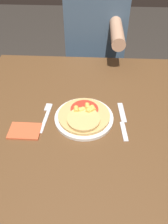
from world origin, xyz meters
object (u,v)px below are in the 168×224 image
Objects in this scene: person_diner at (95,46)px; plate at (84,118)px; dining_table at (82,133)px; knife at (123,121)px; pizza at (84,115)px; fork at (46,115)px.

plate is at bearing -92.78° from person_diner.
dining_table is 4.64× the size of knife.
fork is at bearing 174.75° from pizza.
knife is (0.32, -0.02, 0.00)m from fork.
person_diner reaches higher than pizza.
dining_table is at bearing 169.72° from knife.
dining_table is at bearing 114.48° from pizza.
knife is at bearing -3.12° from fork.
fork is 0.80× the size of knife.
dining_table is 0.14m from pizza.
plate is 0.16m from knife.
pizza is 0.77m from person_diner.
pizza is at bearing -92.72° from person_diner.
person_diner is (0.05, 0.74, 0.07)m from dining_table.
pizza is 0.16m from fork.
pizza is 1.21× the size of fork.
plate is 1.14× the size of pizza.
plate is (0.01, -0.02, 0.12)m from dining_table.
plate is at bearing 98.38° from pizza.
fork is at bearing -104.70° from person_diner.
fork is 0.32m from knife.
dining_table is 0.83× the size of person_diner.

